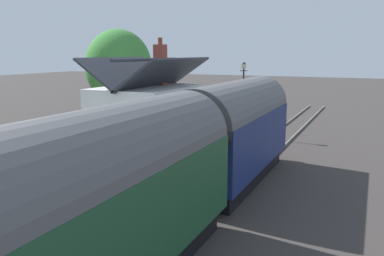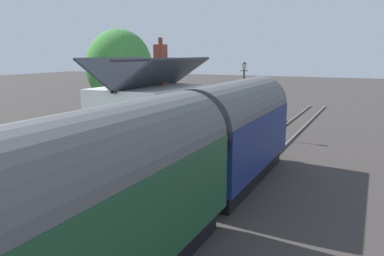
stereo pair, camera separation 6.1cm
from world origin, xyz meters
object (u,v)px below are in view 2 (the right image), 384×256
Objects in this scene: planter_corner_building at (189,118)px; tree_distant at (119,67)px; station_building at (149,111)px; bench_platform_end at (72,177)px; lamp_post_platform at (244,80)px; planter_by_door at (183,110)px; planter_bench_left at (217,125)px; train at (191,153)px; bench_mid_platform at (218,117)px; planter_edge_far at (196,111)px; bench_near_building at (107,160)px; bench_by_lamp at (235,110)px; planter_edge_near at (8,161)px.

planter_corner_building is 6.59m from tree_distant.
bench_platform_end is at bearing -167.06° from station_building.
bench_platform_end is 15.62m from lamp_post_platform.
planter_by_door is 0.13× the size of tree_distant.
planter_by_door is (4.73, 4.51, -0.00)m from planter_bench_left.
train is 2.84× the size of station_building.
train is 13.43m from planter_corner_building.
bench_platform_end is (-13.70, -0.17, 0.00)m from bench_mid_platform.
planter_edge_far is at bearing 76.60° from lamp_post_platform.
bench_near_building is 0.36× the size of lamp_post_platform.
train is at bearing -156.01° from planter_edge_far.
bench_platform_end is 14.13m from planter_corner_building.
lamp_post_platform is (7.56, -2.72, 1.19)m from station_building.
bench_by_lamp is 16.85m from planter_edge_near.
station_building is 6.16m from bench_mid_platform.
station_building is 0.84× the size of tree_distant.
station_building is at bearing 135.91° from planter_bench_left.
bench_near_building is 8.57m from planter_bench_left.
planter_edge_near is at bearing 174.26° from planter_corner_building.
lamp_post_platform is at bearing -4.95° from bench_near_building.
bench_near_building is at bearing -165.79° from planter_by_door.
station_building is 6.40× the size of planter_by_door.
planter_edge_far is 1.13m from planter_by_door.
train is 13.87m from lamp_post_platform.
planter_corner_building is 13.37m from planter_edge_near.
bench_by_lamp is 1.00× the size of bench_near_building.
bench_platform_end reaches higher than planter_edge_near.
bench_mid_platform is 3.41m from bench_by_lamp.
train is 12.19× the size of bench_platform_end.
planter_bench_left is 0.14× the size of tree_distant.
train is 15.88m from planter_edge_far.
lamp_post_platform reaches higher than planter_bench_left.
bench_near_building is 11.93m from planter_corner_building.
planter_bench_left is 1.06× the size of planter_by_door.
planter_by_door is at bearing 116.67° from bench_by_lamp.
bench_near_building is 1.73× the size of planter_edge_near.
bench_by_lamp is at bearing -69.84° from tree_distant.
bench_platform_end is 3.74m from planter_edge_near.
bench_mid_platform reaches higher than planter_edge_far.
tree_distant is at bearing 86.22° from bench_mid_platform.
bench_platform_end is at bearing -169.68° from planter_edge_far.
bench_mid_platform is 2.01× the size of planter_corner_building.
planter_bench_left is (-3.25, -3.28, 0.28)m from planter_corner_building.
planter_by_door is (13.22, 3.35, 0.06)m from bench_near_building.
train is at bearing -80.16° from planter_edge_near.
bench_by_lamp reaches higher than planter_edge_near.
lamp_post_platform is (1.49, -3.27, 2.47)m from planter_corner_building.
bench_by_lamp reaches higher than planter_edge_far.
station_building is 7.41× the size of planter_edge_near.
tree_distant is (6.36, 6.26, 2.00)m from station_building.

